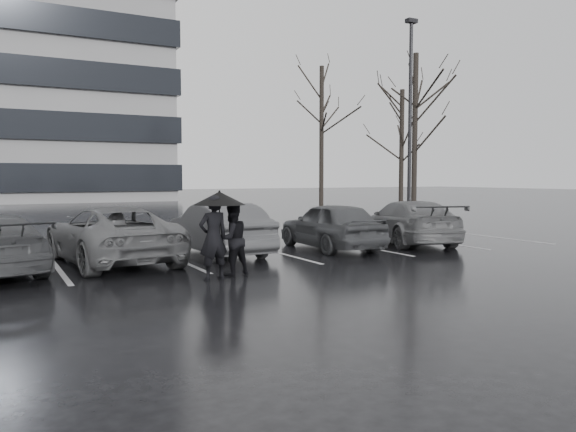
% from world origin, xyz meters
% --- Properties ---
extents(ground, '(160.00, 160.00, 0.00)m').
position_xyz_m(ground, '(0.00, 0.00, 0.00)').
color(ground, black).
rests_on(ground, ground).
extents(car_main, '(1.77, 4.06, 1.36)m').
position_xyz_m(car_main, '(2.31, 2.32, 0.68)').
color(car_main, black).
rests_on(car_main, ground).
extents(car_west_a, '(1.62, 4.21, 1.37)m').
position_xyz_m(car_west_a, '(-0.94, 2.79, 0.69)').
color(car_west_a, '#2A2A2C').
rests_on(car_west_a, ground).
extents(car_west_b, '(2.75, 5.09, 1.36)m').
position_xyz_m(car_west_b, '(-3.76, 2.62, 0.68)').
color(car_west_b, '#444446').
rests_on(car_west_b, ground).
extents(car_east, '(3.11, 4.96, 1.34)m').
position_xyz_m(car_east, '(5.12, 2.28, 0.67)').
color(car_east, '#444446').
rests_on(car_east, ground).
extents(pedestrian_left, '(0.66, 0.47, 1.70)m').
position_xyz_m(pedestrian_left, '(-2.38, -0.65, 0.85)').
color(pedestrian_left, black).
rests_on(pedestrian_left, ground).
extents(pedestrian_right, '(0.83, 0.69, 1.52)m').
position_xyz_m(pedestrian_right, '(-1.86, -0.36, 0.76)').
color(pedestrian_right, black).
rests_on(pedestrian_right, ground).
extents(umbrella, '(1.06, 1.06, 1.80)m').
position_xyz_m(umbrella, '(-2.21, -0.58, 1.64)').
color(umbrella, black).
rests_on(umbrella, ground).
extents(lamp_post, '(0.47, 0.47, 8.53)m').
position_xyz_m(lamp_post, '(9.21, 7.08, 3.91)').
color(lamp_post, gray).
rests_on(lamp_post, ground).
extents(stall_stripes, '(19.72, 5.00, 0.00)m').
position_xyz_m(stall_stripes, '(-0.80, 2.50, 0.00)').
color(stall_stripes, '#A5A5A8').
rests_on(stall_stripes, ground).
extents(tree_east, '(0.26, 0.26, 8.00)m').
position_xyz_m(tree_east, '(12.00, 10.00, 4.00)').
color(tree_east, black).
rests_on(tree_east, ground).
extents(tree_ne, '(0.26, 0.26, 7.00)m').
position_xyz_m(tree_ne, '(14.50, 14.00, 3.50)').
color(tree_ne, black).
rests_on(tree_ne, ground).
extents(tree_north, '(0.26, 0.26, 8.50)m').
position_xyz_m(tree_north, '(11.00, 17.00, 4.25)').
color(tree_north, black).
rests_on(tree_north, ground).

